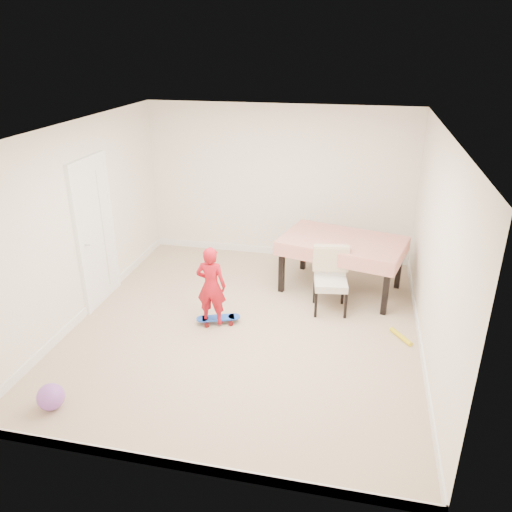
% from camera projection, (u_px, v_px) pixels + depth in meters
% --- Properties ---
extents(ground, '(5.00, 5.00, 0.00)m').
position_uv_depth(ground, '(246.00, 326.00, 6.68)').
color(ground, tan).
rests_on(ground, ground).
extents(ceiling, '(4.50, 5.00, 0.04)m').
position_uv_depth(ceiling, '(244.00, 131.00, 5.65)').
color(ceiling, silver).
rests_on(ceiling, wall_back).
extents(wall_back, '(4.50, 0.04, 2.60)m').
position_uv_depth(wall_back, '(279.00, 184.00, 8.38)').
color(wall_back, white).
rests_on(wall_back, ground).
extents(wall_front, '(4.50, 0.04, 2.60)m').
position_uv_depth(wall_front, '(172.00, 347.00, 3.94)').
color(wall_front, white).
rests_on(wall_front, ground).
extents(wall_left, '(0.04, 5.00, 2.60)m').
position_uv_depth(wall_left, '(81.00, 223.00, 6.59)').
color(wall_left, white).
rests_on(wall_left, ground).
extents(wall_right, '(0.04, 5.00, 2.60)m').
position_uv_depth(wall_right, '(433.00, 251.00, 5.73)').
color(wall_right, white).
rests_on(wall_right, ground).
extents(door, '(0.11, 0.94, 2.11)m').
position_uv_depth(door, '(95.00, 234.00, 6.97)').
color(door, white).
rests_on(door, ground).
extents(baseboard_back, '(4.50, 0.02, 0.12)m').
position_uv_depth(baseboard_back, '(278.00, 251.00, 8.89)').
color(baseboard_back, white).
rests_on(baseboard_back, ground).
extents(baseboard_front, '(4.50, 0.02, 0.12)m').
position_uv_depth(baseboard_front, '(181.00, 465.00, 4.43)').
color(baseboard_front, white).
rests_on(baseboard_front, ground).
extents(baseboard_left, '(0.02, 5.00, 0.12)m').
position_uv_depth(baseboard_left, '(92.00, 305.00, 7.09)').
color(baseboard_left, white).
rests_on(baseboard_left, ground).
extents(baseboard_right, '(0.02, 5.00, 0.12)m').
position_uv_depth(baseboard_right, '(420.00, 342.00, 6.22)').
color(baseboard_right, white).
rests_on(baseboard_right, ground).
extents(dining_table, '(1.97, 1.49, 0.83)m').
position_uv_depth(dining_table, '(341.00, 265.00, 7.50)').
color(dining_table, red).
rests_on(dining_table, ground).
extents(dining_chair, '(0.58, 0.65, 0.92)m').
position_uv_depth(dining_chair, '(331.00, 281.00, 6.89)').
color(dining_chair, silver).
rests_on(dining_chair, ground).
extents(skateboard, '(0.63, 0.40, 0.09)m').
position_uv_depth(skateboard, '(218.00, 320.00, 6.74)').
color(skateboard, blue).
rests_on(skateboard, ground).
extents(child, '(0.40, 0.26, 1.09)m').
position_uv_depth(child, '(211.00, 288.00, 6.51)').
color(child, '#B4121F').
rests_on(child, ground).
extents(balloon, '(0.28, 0.28, 0.28)m').
position_uv_depth(balloon, '(51.00, 397.00, 5.15)').
color(balloon, '#9854CB').
rests_on(balloon, ground).
extents(foam_toy, '(0.28, 0.36, 0.06)m').
position_uv_depth(foam_toy, '(401.00, 336.00, 6.39)').
color(foam_toy, yellow).
rests_on(foam_toy, ground).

